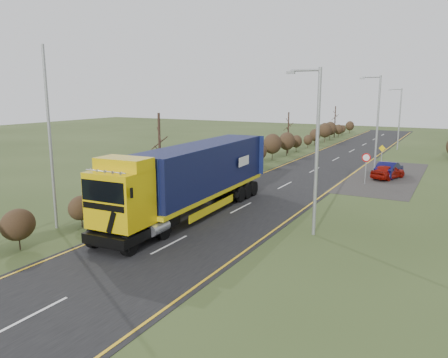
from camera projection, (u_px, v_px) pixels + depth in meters
ground at (210, 224)px, 25.18m from camera, size 160.00×160.00×0.00m
road at (276, 190)px, 33.78m from camera, size 8.00×120.00×0.02m
layby at (385, 176)px, 39.33m from camera, size 6.00×18.00×0.02m
lane_markings at (274, 191)px, 33.52m from camera, size 7.52×116.00×0.01m
hedgerow at (195, 167)px, 34.48m from camera, size 2.24×102.04×6.05m
lorry at (193, 176)px, 26.52m from camera, size 3.27×15.90×4.40m
car_red_hatchback at (388, 172)px, 38.10m from camera, size 2.75×4.10×1.30m
car_blue_sedan at (389, 169)px, 38.91m from camera, size 2.00×4.36×1.39m
streetlight_near at (315, 145)px, 22.45m from camera, size 1.86×0.18×8.71m
streetlight_mid at (376, 121)px, 39.61m from camera, size 1.90×0.18×8.93m
streetlight_far at (399, 116)px, 56.47m from camera, size 1.70×0.18×7.93m
left_pole at (50, 140)px, 23.51m from camera, size 0.16×0.16×9.93m
speed_sign at (366, 162)px, 35.64m from camera, size 0.71×0.10×2.58m
warning_board at (382, 152)px, 46.71m from camera, size 0.73×0.11×1.92m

